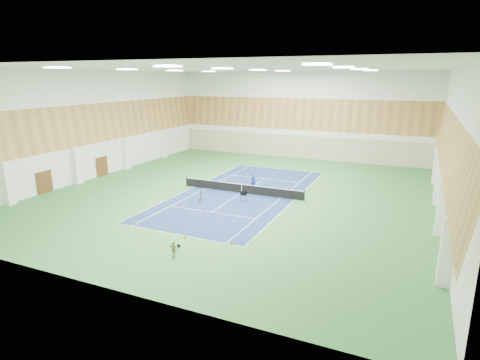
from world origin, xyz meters
The scene contains 22 objects.
ground centered at (0.00, 0.00, 0.00)m, with size 40.00×40.00×0.00m, color #307135.
room_shell centered at (0.00, 0.00, 6.00)m, with size 36.00×40.00×12.00m, color white, non-canonical shape.
wood_cladding centered at (0.00, 0.00, 8.00)m, with size 36.00×40.00×8.00m, color #BA8245, non-canonical shape.
ceiling_light_grid centered at (0.00, 0.00, 11.92)m, with size 21.40×25.40×0.06m, color white, non-canonical shape.
court_surface centered at (0.00, 0.00, 0.01)m, with size 10.97×23.77×0.01m, color navy.
tennis_balls_scatter centered at (0.00, 0.00, 0.05)m, with size 10.57×22.77×0.07m, color #DEEF28, non-canonical shape.
tennis_net centered at (0.00, 0.00, 0.55)m, with size 12.80×0.10×1.10m, color black, non-canonical shape.
back_curtain centered at (0.00, 19.75, 1.60)m, with size 35.40×0.16×3.20m, color #C6B793.
door_left_a centered at (-17.92, -8.00, 1.10)m, with size 0.08×1.80×2.20m, color #593319.
door_left_b centered at (-17.92, 0.00, 1.10)m, with size 0.08×1.80×2.20m, color #593319.
coach centered at (0.39, 2.02, 0.79)m, with size 0.57×0.38×1.57m, color navy.
child_court centered at (-2.15, -4.37, 0.59)m, with size 0.57×0.44×1.17m, color #97979F.
child_apron centered at (2.00, -15.20, 0.54)m, with size 0.63×0.26×1.08m, color #9D8A5A.
ball_cart centered at (1.26, -2.37, 0.46)m, with size 0.53×0.53×0.92m, color black, non-canonical shape.
cone_svc_a centered at (-3.05, -6.33, 0.12)m, with size 0.22×0.22×0.24m, color #E65A0C.
cone_svc_b centered at (-0.66, -6.55, 0.12)m, with size 0.23×0.23×0.25m, color #D7590B.
cone_svc_c centered at (1.07, -6.48, 0.10)m, with size 0.17×0.17×0.19m, color #FF560D.
cone_svc_d centered at (3.46, -5.99, 0.11)m, with size 0.20×0.20×0.22m, color #D93D0B.
cone_base_a centered at (-4.06, -11.46, 0.11)m, with size 0.20×0.20×0.22m, color orange.
cone_base_b centered at (-0.92, -11.34, 0.11)m, with size 0.19×0.19×0.21m, color #FB4F0D.
cone_base_c centered at (0.99, -12.20, 0.13)m, with size 0.23×0.23×0.25m, color #DC5F0B.
cone_base_d centered at (4.54, -11.85, 0.12)m, with size 0.22×0.22×0.24m, color #ED5D0C.
Camera 1 is at (15.65, -35.07, 11.26)m, focal length 30.00 mm.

